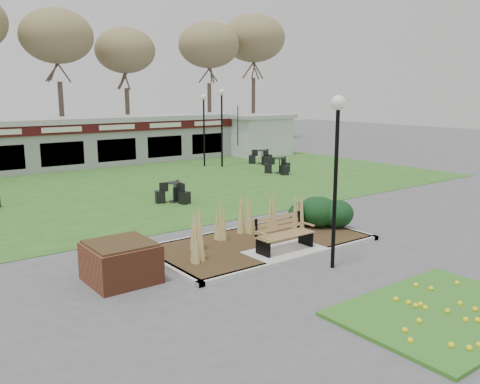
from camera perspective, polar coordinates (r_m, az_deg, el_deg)
ground at (r=13.96m, az=5.47°, el=-7.15°), size 100.00×100.00×0.00m
lawn at (r=23.92m, az=-14.29°, el=0.32°), size 34.00×16.00×0.02m
flower_bed at (r=11.22m, az=21.91°, el=-12.26°), size 4.20×3.00×0.16m
planting_bed at (r=15.63m, az=5.61°, el=-3.74°), size 6.75×3.40×1.27m
park_bench at (r=13.96m, az=4.82°, el=-4.61°), size 1.70×0.66×0.93m
brick_planter at (r=12.31m, az=-13.24°, el=-7.61°), size 1.50×1.50×0.95m
food_pavilion at (r=31.16m, az=-20.17°, el=5.16°), size 24.60×3.40×2.90m
service_hut at (r=35.83m, az=2.03°, el=6.50°), size 4.40×3.40×2.83m
tree_backdrop at (r=38.99m, az=-24.51°, el=16.08°), size 47.24×5.24×10.36m
lamp_post_near_right at (r=12.54m, az=10.82°, el=5.30°), size 0.36×0.36×4.30m
lamp_post_mid_right at (r=29.85m, az=-2.06°, el=9.13°), size 0.38×0.38×4.54m
lamp_post_far_right at (r=30.13m, az=-4.09°, el=8.73°), size 0.35×0.35×4.26m
bistro_set_b at (r=20.59m, az=-7.38°, el=-0.37°), size 1.45×1.43×0.79m
bistro_set_c at (r=27.73m, az=4.44°, el=2.69°), size 1.52×1.52×0.83m
bistro_set_d at (r=31.36m, az=2.48°, el=3.70°), size 1.49×1.54×0.83m
patio_umbrella at (r=28.52m, az=-0.24°, el=5.58°), size 2.24×2.27×2.51m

